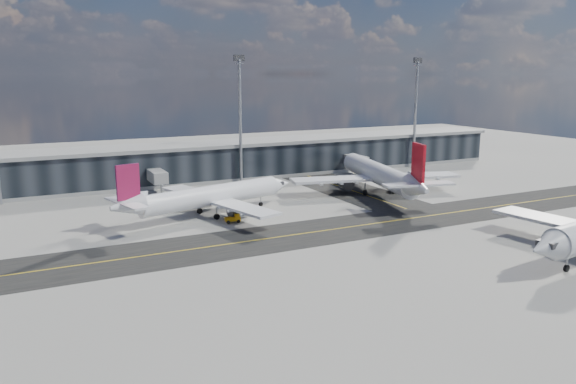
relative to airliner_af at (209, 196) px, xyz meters
name	(u,v)px	position (x,y,z in m)	size (l,w,h in m)	color
ground	(355,234)	(16.74, -21.18, -3.60)	(300.00, 300.00, 0.00)	gray
taxiway_lanes	(340,216)	(20.66, -10.44, -3.59)	(180.00, 63.00, 0.03)	black
terminal_concourse	(230,161)	(16.79, 33.75, 0.49)	(152.00, 19.80, 8.80)	black
floodlight_masts	(240,115)	(16.74, 26.82, 12.01)	(102.50, 0.70, 28.90)	gray
airliner_af	(209,196)	(0.00, 0.00, 0.00)	(36.34, 31.26, 10.89)	white
airliner_redtail	(379,174)	(37.77, 1.98, 0.62)	(36.70, 42.71, 12.76)	white
baggage_tug	(234,218)	(2.29, -6.04, -2.77)	(2.80, 1.73, 1.65)	orange
service_van	(338,180)	(36.66, 16.44, -2.91)	(2.28, 4.95, 1.38)	white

